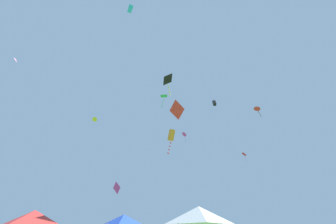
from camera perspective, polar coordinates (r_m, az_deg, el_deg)
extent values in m
pyramid|color=blue|center=(19.43, -13.10, -28.98)|extent=(3.29, 3.29, 1.05)
pyramid|color=white|center=(14.50, 9.23, -27.95)|extent=(3.33, 3.33, 1.07)
pyramid|color=red|center=(15.45, -35.19, -24.47)|extent=(3.00, 3.00, 0.96)
pyramid|color=green|center=(35.46, -1.25, 4.86)|extent=(1.72, 1.78, 0.59)
sphere|color=green|center=(34.90, -1.36, 3.48)|extent=(0.18, 0.18, 0.18)
sphere|color=green|center=(34.73, -1.48, 2.96)|extent=(0.18, 0.18, 0.18)
sphere|color=green|center=(34.57, -1.60, 2.43)|extent=(0.18, 0.18, 0.18)
sphere|color=green|center=(34.41, -1.72, 1.90)|extent=(0.18, 0.18, 0.18)
sphere|color=green|center=(34.26, -1.85, 1.36)|extent=(0.18, 0.18, 0.18)
cube|color=#2DB7CC|center=(28.66, -11.14, 27.79)|extent=(0.98, 1.38, 1.10)
cone|color=pink|center=(28.74, -38.41, 12.03)|extent=(0.46, 0.63, 0.53)
cube|color=red|center=(40.81, 21.60, -11.54)|extent=(0.80, 0.63, 0.77)
sphere|color=#D6389E|center=(40.68, 21.79, -12.34)|extent=(0.10, 0.10, 0.10)
sphere|color=#D6389E|center=(40.66, 21.88, -12.70)|extent=(0.10, 0.10, 0.10)
sphere|color=#D6389E|center=(40.64, 21.97, -13.06)|extent=(0.10, 0.10, 0.10)
sphere|color=#D6389E|center=(40.62, 22.06, -13.41)|extent=(0.10, 0.10, 0.10)
cube|color=orange|center=(24.40, 1.00, -6.85)|extent=(0.99, 1.15, 1.50)
sphere|color=red|center=(23.88, 0.78, -9.11)|extent=(0.19, 0.19, 0.19)
sphere|color=red|center=(23.64, 0.55, -10.08)|extent=(0.19, 0.19, 0.19)
sphere|color=red|center=(23.40, 0.31, -11.06)|extent=(0.19, 0.19, 0.19)
sphere|color=red|center=(23.17, 0.07, -12.07)|extent=(0.19, 0.19, 0.19)
pyramid|color=red|center=(17.87, 2.72, 0.60)|extent=(1.24, 1.40, 0.99)
cone|color=red|center=(34.64, 24.86, 0.94)|extent=(1.21, 1.24, 0.51)
sphere|color=black|center=(34.28, 25.17, 0.09)|extent=(0.12, 0.12, 0.12)
sphere|color=black|center=(34.12, 25.33, -0.20)|extent=(0.12, 0.12, 0.12)
sphere|color=black|center=(33.96, 25.49, -0.49)|extent=(0.12, 0.12, 0.12)
sphere|color=black|center=(33.80, 25.65, -0.79)|extent=(0.12, 0.12, 0.12)
sphere|color=black|center=(33.65, 25.81, -1.08)|extent=(0.12, 0.12, 0.12)
pyramid|color=black|center=(20.94, -0.19, 9.65)|extent=(1.31, 1.32, 0.69)
sphere|color=yellow|center=(20.43, 0.01, 7.98)|extent=(0.14, 0.14, 0.14)
sphere|color=yellow|center=(20.28, 0.15, 7.30)|extent=(0.14, 0.14, 0.14)
sphere|color=yellow|center=(20.14, 0.29, 6.61)|extent=(0.14, 0.14, 0.14)
sphere|color=yellow|center=(20.00, 0.43, 5.92)|extent=(0.14, 0.14, 0.14)
sphere|color=yellow|center=(19.87, 0.58, 5.21)|extent=(0.14, 0.14, 0.14)
cube|color=black|center=(41.11, 13.56, 2.59)|extent=(0.67, 1.17, 1.53)
cone|color=#D6389E|center=(31.15, 4.89, -6.56)|extent=(0.91, 1.01, 0.65)
sphere|color=purple|center=(30.79, 5.01, -7.60)|extent=(0.10, 0.10, 0.10)
sphere|color=purple|center=(30.58, 5.11, -8.10)|extent=(0.10, 0.10, 0.10)
sphere|color=purple|center=(30.37, 5.21, -8.60)|extent=(0.10, 0.10, 0.10)
pyramid|color=#D6389E|center=(25.52, -14.83, -20.93)|extent=(0.88, 0.78, 0.99)
cone|color=yellow|center=(42.22, -20.86, -2.04)|extent=(0.97, 0.71, 0.82)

